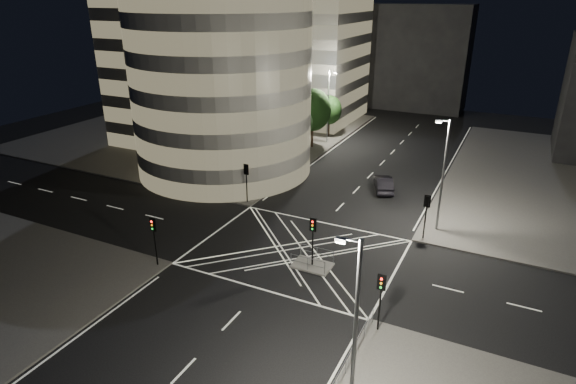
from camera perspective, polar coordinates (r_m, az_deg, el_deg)
The scene contains 24 objects.
ground at distance 39.79m, azimuth 1.09°, elevation -7.12°, with size 120.00×120.00×0.00m, color black.
sidewalk_far_left at distance 75.44m, azimuth -10.23°, elevation 7.10°, with size 42.00×42.00×0.15m, color #4F4D4A.
central_island at distance 37.87m, azimuth 2.88°, elevation -8.68°, with size 3.00×2.00×0.15m, color slate.
office_tower_curved at distance 61.71m, azimuth -9.25°, elevation 15.71°, with size 30.00×29.00×27.20m.
office_block_rear at distance 82.43m, azimuth -0.28°, elevation 16.58°, with size 24.00×16.00×22.00m, color gray.
building_far_end at distance 91.89m, azimuth 14.92°, elevation 15.12°, with size 18.00×8.00×18.00m, color black.
tree_a at distance 49.75m, azimuth -5.42°, elevation 5.23°, with size 4.39×4.39×7.36m.
tree_b at distance 54.76m, azimuth -2.13°, elevation 6.83°, with size 4.39×4.39×7.27m.
tree_c at distance 59.95m, azimuth 0.61°, elevation 8.12°, with size 4.80×4.80×7.39m.
tree_d at distance 65.15m, azimuth 2.94°, elevation 9.68°, with size 4.94×4.94×7.93m.
tree_e at distance 70.83m, azimuth 4.88°, elevation 9.67°, with size 3.69×3.69×6.01m.
traffic_signal_fl at distance 47.80m, azimuth -4.96°, elevation 1.90°, with size 0.55×0.22×4.00m.
traffic_signal_nl at distance 37.85m, azimuth -15.61°, elevation -4.67°, with size 0.55×0.22×4.00m.
traffic_signal_fr at distance 42.07m, azimuth 16.09°, elevation -1.90°, with size 0.55×0.22×4.00m.
traffic_signal_nr at distance 30.28m, azimuth 10.95°, elevation -11.55°, with size 0.55×0.22×4.00m.
traffic_signal_island at distance 36.48m, azimuth 2.97°, elevation -4.86°, with size 0.55×0.22×4.00m.
street_lamp_left_near at distance 51.55m, azimuth -2.68°, elevation 6.58°, with size 1.25×0.25×10.00m.
street_lamp_left_far at distance 67.40m, azimuth 4.82°, elevation 10.33°, with size 1.25×0.25×10.00m.
street_lamp_right_far at distance 43.06m, azimuth 17.86°, elevation 2.24°, with size 1.25×0.25×10.00m.
street_lamp_right_near at distance 22.97m, azimuth 7.84°, elevation -15.70°, with size 1.25×0.25×10.00m.
railing_near_right at distance 27.72m, azimuth 6.24°, elevation -20.84°, with size 0.06×11.70×1.10m, color slate.
railing_island_south at distance 36.84m, azimuth 2.34°, elevation -8.50°, with size 2.80×0.06×1.10m, color slate.
railing_island_north at distance 38.27m, azimuth 3.44°, elevation -7.25°, with size 2.80×0.06×1.10m, color slate.
sedan at distance 52.49m, azimuth 11.25°, elevation 1.00°, with size 1.71×4.90×1.61m, color black.
Camera 1 is at (14.63, -31.34, 19.67)m, focal length 30.00 mm.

